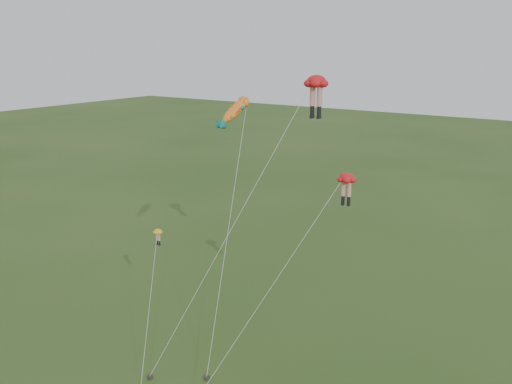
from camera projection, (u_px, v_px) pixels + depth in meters
The scene contains 5 objects.
ground at pixel (192, 371), 39.11m from camera, with size 300.00×300.00×0.00m, color #284518.
legs_kite_red_high at pixel (315, 88), 38.24m from camera, with size 7.42×11.53×19.73m.
legs_kite_red_mid at pixel (343, 186), 35.69m from camera, with size 6.42×9.64×13.94m.
legs_kite_yellow at pixel (157, 244), 42.90m from camera, with size 5.82×8.26×8.05m.
fish_kite at pixel (235, 111), 41.23m from camera, with size 3.69×9.14×18.27m.
Camera 1 is at (23.04, -26.31, 21.84)m, focal length 40.00 mm.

